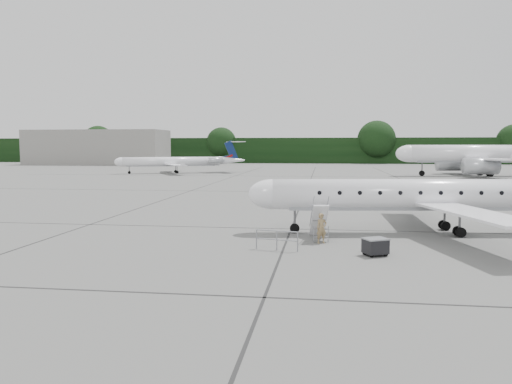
# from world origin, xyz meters

# --- Properties ---
(ground) EXTENTS (320.00, 320.00, 0.00)m
(ground) POSITION_xyz_m (0.00, 0.00, 0.00)
(ground) COLOR slate
(ground) RESTS_ON ground
(treeline) EXTENTS (260.00, 4.00, 8.00)m
(treeline) POSITION_xyz_m (0.00, 130.00, 4.00)
(treeline) COLOR black
(treeline) RESTS_ON ground
(terminal_building) EXTENTS (40.00, 14.00, 10.00)m
(terminal_building) POSITION_xyz_m (-70.00, 110.00, 5.00)
(terminal_building) COLOR gray
(terminal_building) RESTS_ON ground
(main_regional_jet) EXTENTS (27.80, 21.58, 6.58)m
(main_regional_jet) POSITION_xyz_m (2.51, 2.38, 3.29)
(main_regional_jet) COLOR white
(main_regional_jet) RESTS_ON ground
(airstair) EXTENTS (1.12, 2.25, 2.06)m
(airstair) POSITION_xyz_m (-4.58, -0.59, 1.03)
(airstair) COLOR white
(airstair) RESTS_ON ground
(passenger) EXTENTS (0.72, 0.63, 1.66)m
(passenger) POSITION_xyz_m (-4.42, -1.81, 0.83)
(passenger) COLOR olive
(passenger) RESTS_ON ground
(safety_railing) EXTENTS (2.16, 0.56, 1.00)m
(safety_railing) POSITION_xyz_m (-6.67, -3.96, 0.50)
(safety_railing) COLOR gray
(safety_railing) RESTS_ON ground
(baggage_cart) EXTENTS (1.33, 1.24, 0.91)m
(baggage_cart) POSITION_xyz_m (-1.83, -4.55, 0.46)
(baggage_cart) COLOR black
(baggage_cart) RESTS_ON ground
(bg_narrowbody) EXTENTS (33.44, 26.04, 11.05)m
(bg_narrowbody) POSITION_xyz_m (22.74, 64.71, 5.53)
(bg_narrowbody) COLOR white
(bg_narrowbody) RESTS_ON ground
(bg_regional_left) EXTENTS (29.39, 25.96, 6.39)m
(bg_regional_left) POSITION_xyz_m (-34.01, 66.39, 3.19)
(bg_regional_left) COLOR white
(bg_regional_left) RESTS_ON ground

